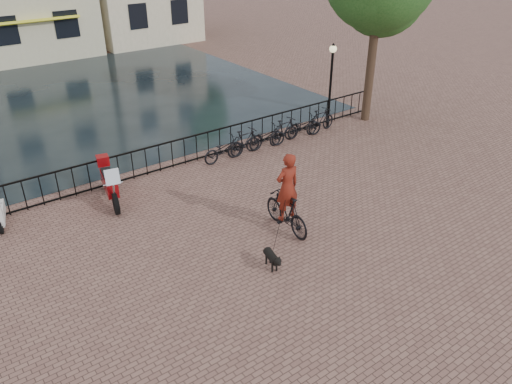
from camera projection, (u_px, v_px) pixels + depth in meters
ground at (329, 282)px, 12.23m from camera, size 100.00×100.00×0.00m
canal_water at (83, 101)px, 24.43m from camera, size 20.00×20.00×0.00m
railing at (172, 155)px, 17.63m from camera, size 20.00×0.05×1.02m
lamp_post at (331, 72)px, 20.19m from camera, size 0.30×0.30×3.45m
cyclist at (287, 197)px, 13.80m from camera, size 0.90×2.06×2.77m
dog at (271, 259)px, 12.62m from camera, size 0.44×0.84×0.54m
motorcycle at (109, 179)px, 15.36m from camera, size 0.96×2.24×1.56m
parked_bike_0 at (224, 149)px, 18.17m from camera, size 1.73×0.64×0.90m
parked_bike_1 at (245, 142)px, 18.64m from camera, size 1.68×0.55×1.00m
parked_bike_2 at (265, 137)px, 19.16m from camera, size 1.77×0.78×0.90m
parked_bike_3 at (285, 131)px, 19.63m from camera, size 1.71×0.67×1.00m
parked_bike_4 at (303, 127)px, 20.15m from camera, size 1.79×0.85×0.90m
parked_bike_5 at (320, 121)px, 20.62m from camera, size 1.71×0.65×1.00m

